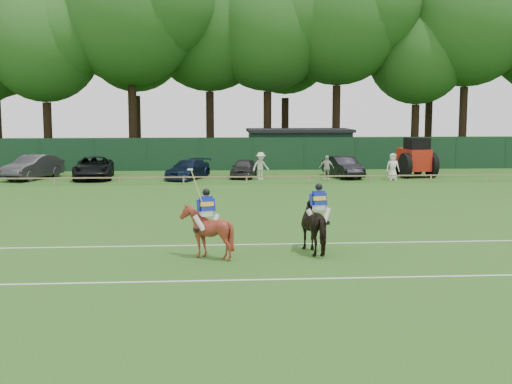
{
  "coord_description": "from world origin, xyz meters",
  "views": [
    {
      "loc": [
        -1.57,
        -25.19,
        5.04
      ],
      "look_at": [
        0.5,
        3.0,
        1.4
      ],
      "focal_mm": 48.0,
      "sensor_mm": 36.0,
      "label": 1
    }
  ],
  "objects": [
    {
      "name": "tree_row",
      "position": [
        2.0,
        35.0,
        0.0
      ],
      "size": [
        96.0,
        12.0,
        21.0
      ],
      "primitive_type": null,
      "color": "#26561C",
      "rests_on": "ground"
    },
    {
      "name": "utility_shed",
      "position": [
        6.0,
        30.0,
        1.54
      ],
      "size": [
        8.4,
        4.4,
        3.04
      ],
      "color": "#14331E",
      "rests_on": "ground"
    },
    {
      "name": "estate_black",
      "position": [
        7.9,
        21.36,
        0.72
      ],
      "size": [
        2.34,
        4.59,
        1.44
      ],
      "primitive_type": "imported",
      "rotation": [
        0.0,
        0.0,
        0.19
      ],
      "color": "black",
      "rests_on": "ground"
    },
    {
      "name": "rider_chestnut",
      "position": [
        -1.57,
        -3.03,
        1.66
      ],
      "size": [
        0.98,
        0.52,
        2.05
      ],
      "rotation": [
        0.0,
        0.0,
        3.43
      ],
      "color": "silver",
      "rests_on": "ground"
    },
    {
      "name": "horse_chestnut",
      "position": [
        -1.57,
        -3.02,
        0.88
      ],
      "size": [
        1.82,
        1.94,
        1.77
      ],
      "primitive_type": "imported",
      "rotation": [
        0.0,
        0.0,
        3.43
      ],
      "color": "maroon",
      "rests_on": "ground"
    },
    {
      "name": "ground",
      "position": [
        0.0,
        0.0,
        0.0
      ],
      "size": [
        160.0,
        160.0,
        0.0
      ],
      "primitive_type": "plane",
      "color": "#1E4C14",
      "rests_on": "ground"
    },
    {
      "name": "horse_dark",
      "position": [
        2.23,
        -2.46,
        0.93
      ],
      "size": [
        1.48,
        2.37,
        1.86
      ],
      "primitive_type": "imported",
      "rotation": [
        0.0,
        0.0,
        3.37
      ],
      "color": "black",
      "rests_on": "ground"
    },
    {
      "name": "spectator_left",
      "position": [
        2.08,
        20.25,
        0.92
      ],
      "size": [
        1.36,
        1.09,
        1.84
      ],
      "primitive_type": "imported",
      "rotation": [
        0.0,
        0.0,
        0.39
      ],
      "color": "silver",
      "rests_on": "ground"
    },
    {
      "name": "pitch_rail",
      "position": [
        0.0,
        18.0,
        0.45
      ],
      "size": [
        62.1,
        0.1,
        0.5
      ],
      "color": "#997F5B",
      "rests_on": "ground"
    },
    {
      "name": "spectator_mid",
      "position": [
        6.4,
        19.5,
        0.84
      ],
      "size": [
        1.01,
        0.5,
        1.67
      ],
      "primitive_type": "imported",
      "rotation": [
        0.0,
        0.0,
        -0.09
      ],
      "color": "beige",
      "rests_on": "ground"
    },
    {
      "name": "rider_dark",
      "position": [
        2.24,
        -2.47,
        1.73
      ],
      "size": [
        0.93,
        0.48,
        1.41
      ],
      "rotation": [
        0.0,
        0.0,
        3.37
      ],
      "color": "silver",
      "rests_on": "ground"
    },
    {
      "name": "tractor",
      "position": [
        12.94,
        21.32,
        1.3
      ],
      "size": [
        2.56,
        3.51,
        2.75
      ],
      "rotation": [
        0.0,
        0.0,
        0.12
      ],
      "color": "#B02010",
      "rests_on": "ground"
    },
    {
      "name": "suv_black",
      "position": [
        -9.17,
        21.61,
        0.75
      ],
      "size": [
        2.96,
        5.61,
        1.5
      ],
      "primitive_type": "imported",
      "rotation": [
        0.0,
        0.0,
        0.09
      ],
      "color": "black",
      "rests_on": "ground"
    },
    {
      "name": "pitch_lines",
      "position": [
        0.0,
        -3.5,
        0.01
      ],
      "size": [
        60.0,
        5.1,
        0.01
      ],
      "color": "silver",
      "rests_on": "ground"
    },
    {
      "name": "perimeter_fence",
      "position": [
        0.0,
        27.0,
        1.25
      ],
      "size": [
        92.08,
        0.08,
        2.5
      ],
      "color": "#14351E",
      "rests_on": "ground"
    },
    {
      "name": "sedan_navy",
      "position": [
        -2.79,
        21.12,
        0.65
      ],
      "size": [
        3.45,
        4.85,
        1.3
      ],
      "primitive_type": "imported",
      "rotation": [
        0.0,
        0.0,
        -0.41
      ],
      "color": "#101C35",
      "rests_on": "ground"
    },
    {
      "name": "sedan_grey",
      "position": [
        -13.23,
        21.75,
        0.82
      ],
      "size": [
        3.46,
        5.24,
        1.63
      ],
      "primitive_type": "imported",
      "rotation": [
        0.0,
        0.0,
        -0.38
      ],
      "color": "#323235",
      "rests_on": "ground"
    },
    {
      "name": "spectator_right",
      "position": [
        10.83,
        19.33,
        0.9
      ],
      "size": [
        0.9,
        0.6,
        1.8
      ],
      "primitive_type": "imported",
      "rotation": [
        0.0,
        0.0,
        0.03
      ],
      "color": "white",
      "rests_on": "ground"
    },
    {
      "name": "hatch_grey",
      "position": [
        1.04,
        21.71,
        0.65
      ],
      "size": [
        2.28,
        4.03,
        1.29
      ],
      "primitive_type": "imported",
      "rotation": [
        0.0,
        0.0,
        -0.21
      ],
      "color": "#313033",
      "rests_on": "ground"
    }
  ]
}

